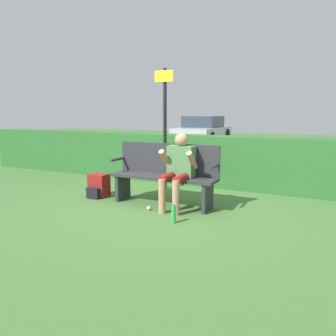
% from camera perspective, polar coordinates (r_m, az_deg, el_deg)
% --- Properties ---
extents(ground_plane, '(40.00, 40.00, 0.00)m').
position_cam_1_polar(ground_plane, '(5.48, -0.95, -6.41)').
color(ground_plane, '#426B33').
extents(hedge_back, '(12.00, 0.53, 1.04)m').
position_cam_1_polar(hedge_back, '(6.97, 5.74, 1.40)').
color(hedge_back, '#2D662D').
rests_on(hedge_back, ground).
extents(park_bench, '(1.81, 0.44, 1.01)m').
position_cam_1_polar(park_bench, '(5.42, -0.62, -0.95)').
color(park_bench, '#2D2D33').
rests_on(park_bench, ground).
extents(person_seated, '(0.56, 0.62, 1.19)m').
position_cam_1_polar(person_seated, '(5.14, 1.82, 0.24)').
color(person_seated, '#4C7F4C').
rests_on(person_seated, ground).
extents(backpack, '(0.33, 0.35, 0.41)m').
position_cam_1_polar(backpack, '(6.08, -12.02, -3.11)').
color(backpack, maroon).
rests_on(backpack, ground).
extents(water_bottle, '(0.07, 0.07, 0.26)m').
position_cam_1_polar(water_bottle, '(4.57, 0.98, -8.06)').
color(water_bottle, green).
rests_on(water_bottle, ground).
extents(signpost, '(0.39, 0.09, 2.36)m').
position_cam_1_polar(signpost, '(6.48, -0.56, 7.97)').
color(signpost, black).
rests_on(signpost, ground).
extents(parked_car, '(1.98, 4.55, 1.34)m').
position_cam_1_polar(parked_car, '(16.68, 6.17, 6.57)').
color(parked_car, '#B7BCC6').
rests_on(parked_car, ground).
extents(litter_crumple, '(0.07, 0.07, 0.07)m').
position_cam_1_polar(litter_crumple, '(5.18, -3.39, -6.99)').
color(litter_crumple, silver).
rests_on(litter_crumple, ground).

